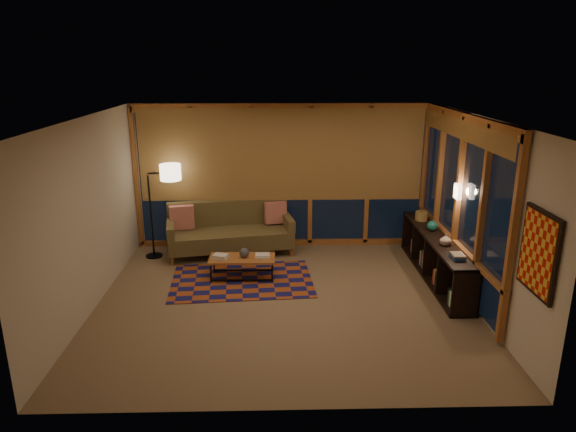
{
  "coord_description": "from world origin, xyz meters",
  "views": [
    {
      "loc": [
        -0.12,
        -6.95,
        3.44
      ],
      "look_at": [
        0.07,
        0.44,
        1.19
      ],
      "focal_mm": 32.0,
      "sensor_mm": 36.0,
      "label": 1
    }
  ],
  "objects_px": {
    "floor_lamp": "(151,212)",
    "sofa": "(230,230)",
    "bookshelf": "(435,257)",
    "coffee_table": "(242,267)"
  },
  "relations": [
    {
      "from": "floor_lamp",
      "to": "sofa",
      "type": "bearing_deg",
      "value": -11.23
    },
    {
      "from": "coffee_table",
      "to": "floor_lamp",
      "type": "height_order",
      "value": "floor_lamp"
    },
    {
      "from": "floor_lamp",
      "to": "bookshelf",
      "type": "distance_m",
      "value": 4.98
    },
    {
      "from": "sofa",
      "to": "coffee_table",
      "type": "bearing_deg",
      "value": -86.38
    },
    {
      "from": "sofa",
      "to": "coffee_table",
      "type": "distance_m",
      "value": 1.2
    },
    {
      "from": "sofa",
      "to": "floor_lamp",
      "type": "height_order",
      "value": "floor_lamp"
    },
    {
      "from": "coffee_table",
      "to": "floor_lamp",
      "type": "distance_m",
      "value": 2.07
    },
    {
      "from": "sofa",
      "to": "floor_lamp",
      "type": "bearing_deg",
      "value": 174.78
    },
    {
      "from": "sofa",
      "to": "bookshelf",
      "type": "relative_size",
      "value": 0.79
    },
    {
      "from": "coffee_table",
      "to": "bookshelf",
      "type": "height_order",
      "value": "bookshelf"
    }
  ]
}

